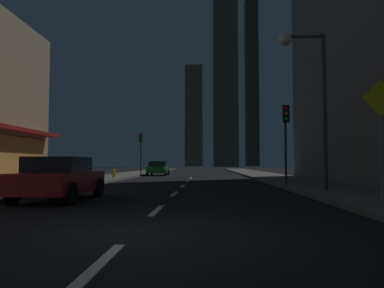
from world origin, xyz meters
name	(u,v)px	position (x,y,z in m)	size (l,w,h in m)	color
ground_plane	(194,176)	(0.00, 32.00, -0.05)	(78.00, 136.00, 0.10)	black
sidewalk_right	(261,175)	(7.00, 32.00, 0.07)	(4.00, 76.00, 0.15)	#605E59
sidewalk_left	(128,174)	(-7.00, 32.00, 0.07)	(4.00, 76.00, 0.15)	#605E59
lane_marking_center	(179,189)	(0.00, 11.00, 0.01)	(0.16, 28.20, 0.01)	silver
skyscraper_distant_tall	(194,116)	(-4.00, 149.59, 21.56)	(7.41, 7.76, 43.13)	#514D3D
skyscraper_distant_mid	(225,72)	(8.07, 121.67, 33.86)	(8.47, 8.01, 67.72)	#494637
skyscraper_distant_short	(252,82)	(21.75, 156.82, 38.00)	(5.40, 7.98, 76.01)	#302D24
car_parked_near	(60,178)	(-3.60, 5.65, 0.74)	(1.98, 4.24, 1.45)	#B21919
car_parked_far	(158,168)	(-3.60, 30.45, 0.74)	(1.98, 4.24, 1.45)	#1E722D
fire_hydrant_far_left	(114,173)	(-5.90, 21.70, 0.45)	(0.42, 0.30, 0.65)	gold
traffic_light_near_right	(286,126)	(5.50, 12.90, 3.19)	(0.32, 0.48, 4.20)	#2D2D2D
traffic_light_far_left	(141,144)	(-5.50, 30.97, 3.19)	(0.32, 0.48, 4.20)	#2D2D2D
street_lamp_right	(304,72)	(5.38, 8.77, 5.07)	(1.96, 0.56, 6.58)	#38383D
pedestrian_crossing_sign	(381,132)	(5.60, 2.68, 2.02)	(0.91, 0.08, 3.15)	slate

